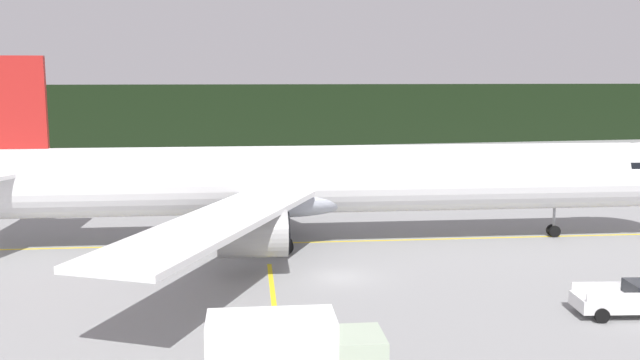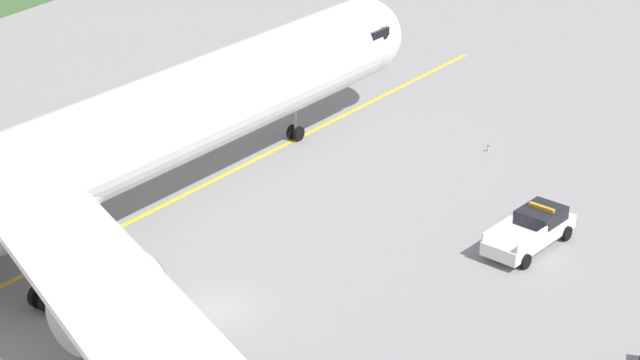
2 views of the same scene
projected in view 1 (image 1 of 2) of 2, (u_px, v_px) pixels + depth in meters
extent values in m
plane|color=gray|center=(339.00, 277.00, 43.29)|extent=(320.00, 320.00, 0.00)
cube|color=#3C6031|center=(247.00, 165.00, 99.25)|extent=(320.00, 31.24, 0.04)
cube|color=black|center=(231.00, 115.00, 126.72)|extent=(288.00, 5.87, 11.18)
cube|color=yellow|center=(319.00, 242.00, 52.61)|extent=(77.52, 7.99, 0.01)
cube|color=yellow|center=(279.00, 345.00, 32.33)|extent=(3.12, 28.45, 0.01)
cylinder|color=white|center=(319.00, 179.00, 51.92)|extent=(48.93, 9.81, 5.03)
ellipsoid|color=white|center=(640.00, 174.00, 54.50)|extent=(6.00, 5.55, 5.03)
ellipsoid|color=#AEB4C2|center=(286.00, 198.00, 51.87)|extent=(11.12, 6.31, 2.77)
cube|color=black|center=(626.00, 163.00, 54.25)|extent=(2.26, 4.93, 0.70)
cube|color=white|center=(229.00, 168.00, 63.21)|extent=(11.04, 22.66, 0.35)
cylinder|color=#9F9F9F|center=(251.00, 190.00, 60.22)|extent=(4.59, 3.36, 2.94)
cylinder|color=black|center=(277.00, 190.00, 60.44)|extent=(0.39, 2.71, 2.71)
cube|color=white|center=(217.00, 222.00, 39.37)|extent=(14.73, 21.87, 0.35)
cylinder|color=#9F9F9F|center=(253.00, 234.00, 43.21)|extent=(4.59, 3.36, 2.94)
cylinder|color=black|center=(288.00, 233.00, 43.43)|extent=(0.39, 2.71, 2.71)
cube|color=#AE201D|center=(1.00, 113.00, 48.90)|extent=(6.23, 1.05, 8.03)
cube|color=white|center=(16.00, 165.00, 53.31)|extent=(4.34, 7.88, 0.28)
cylinder|color=gray|center=(554.00, 216.00, 54.26)|extent=(0.20, 0.20, 2.30)
cylinder|color=black|center=(552.00, 230.00, 54.69)|extent=(0.92, 0.31, 0.90)
cylinder|color=black|center=(555.00, 231.00, 54.18)|extent=(0.92, 0.31, 0.90)
cylinder|color=gray|center=(272.00, 212.00, 55.23)|extent=(0.28, 0.28, 2.30)
cylinder|color=black|center=(281.00, 227.00, 55.12)|extent=(1.22, 0.42, 1.20)
cylinder|color=black|center=(280.00, 225.00, 55.81)|extent=(1.22, 0.42, 1.20)
cylinder|color=black|center=(263.00, 227.00, 54.98)|extent=(1.22, 0.42, 1.20)
cylinder|color=black|center=(263.00, 225.00, 55.67)|extent=(1.22, 0.42, 1.20)
cylinder|color=gray|center=(275.00, 230.00, 48.79)|extent=(0.28, 0.28, 2.30)
cylinder|color=black|center=(285.00, 244.00, 49.37)|extent=(1.22, 0.42, 1.20)
cylinder|color=black|center=(285.00, 247.00, 48.69)|extent=(1.22, 0.42, 1.20)
cylinder|color=black|center=(265.00, 245.00, 49.23)|extent=(1.22, 0.42, 1.20)
cylinder|color=black|center=(265.00, 247.00, 48.54)|extent=(1.22, 0.42, 1.20)
cube|color=silver|center=(631.00, 302.00, 36.22)|extent=(6.03, 2.99, 0.70)
cube|color=silver|center=(597.00, 286.00, 37.05)|extent=(2.75, 0.56, 0.45)
cube|color=silver|center=(614.00, 297.00, 35.12)|extent=(2.75, 0.56, 0.45)
cylinder|color=black|center=(585.00, 302.00, 37.23)|extent=(0.79, 0.36, 0.76)
cylinder|color=black|center=(602.00, 316.00, 35.17)|extent=(0.79, 0.36, 0.76)
cube|color=#A7B89E|center=(359.00, 358.00, 27.15)|extent=(2.12, 2.57, 2.00)
cube|color=white|center=(271.00, 352.00, 26.73)|extent=(5.15, 2.87, 2.83)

